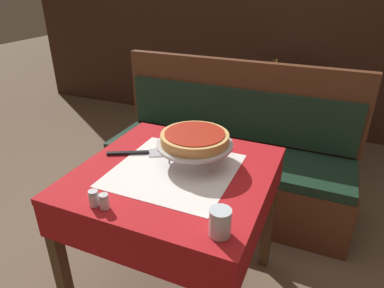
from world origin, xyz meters
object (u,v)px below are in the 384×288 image
Objects in this scene: dining_table_rear at (285,88)px; dining_table_front at (175,191)px; pepper_shaker at (104,202)px; deep_dish_pizza at (195,138)px; pizza_server at (141,153)px; salt_shaker at (94,198)px; pizza_pan_stand at (195,145)px; condiment_caddy at (273,73)px; water_glass_near at (220,222)px; booth_bench at (227,166)px.

dining_table_front is at bearing -95.65° from dining_table_rear.
dining_table_front is 0.39m from pepper_shaker.
pizza_server is (-0.27, -0.03, -0.12)m from deep_dish_pizza.
dining_table_front is at bearing -18.68° from pizza_server.
salt_shaker reaches higher than pizza_server.
pizza_pan_stand is 0.28m from pizza_server.
pizza_pan_stand is at bearing 61.16° from dining_table_front.
condiment_caddy reaches higher than dining_table_rear.
salt_shaker is at bearing -115.52° from pizza_pan_stand.
pizza_pan_stand is 5.49× the size of salt_shaker.
pizza_server reaches higher than dining_table_rear.
dining_table_front is at bearing 65.46° from salt_shaker.
water_glass_near is at bearing -35.98° from pizza_server.
pizza_pan_stand is (0.08, -0.77, 0.53)m from booth_bench.
pizza_pan_stand reaches higher than pizza_server.
pizza_server is at bearing -102.70° from dining_table_rear.
pizza_server is at bearing 161.32° from dining_table_front.
pizza_server is 0.42m from salt_shaker.
pepper_shaker is at bearing -110.56° from pizza_pan_stand.
booth_bench reaches higher than condiment_caddy.
deep_dish_pizza is 0.48m from pepper_shaker.
booth_bench is at bearing -97.04° from condiment_caddy.
pizza_pan_stand is 1.99× the size of condiment_caddy.
dining_table_rear is at bearing 85.82° from deep_dish_pizza.
booth_bench is 0.96m from deep_dish_pizza.
salt_shaker is (-0.21, -0.44, -0.09)m from deep_dish_pizza.
pepper_shaker is (-0.11, -0.34, 0.14)m from dining_table_front.
salt_shaker is (-0.34, -2.15, 0.15)m from dining_table_rear.
salt_shaker is at bearing -82.45° from pizza_server.
water_glass_near is at bearing -44.62° from dining_table_front.
deep_dish_pizza is 5.13× the size of pepper_shaker.
booth_bench reaches higher than salt_shaker.
pepper_shaker is at bearing -76.44° from pizza_server.
salt_shaker is at bearing -96.63° from condiment_caddy.
pepper_shaker is at bearing -97.70° from dining_table_rear.
pepper_shaker is at bearing -110.56° from deep_dish_pizza.
deep_dish_pizza is (0.05, 0.10, 0.23)m from dining_table_front.
pizza_pan_stand is 5.79× the size of pepper_shaker.
salt_shaker reaches higher than dining_table_rear.
booth_bench is (-0.20, -0.94, -0.33)m from dining_table_rear.
dining_table_rear is 1.72m from pizza_pan_stand.
booth_bench is at bearing 95.69° from pizza_pan_stand.
condiment_caddy is (0.03, 1.61, -0.09)m from deep_dish_pizza.
dining_table_front is 2.87× the size of pizza_server.
booth_bench is 27.09× the size of salt_shaker.
salt_shaker is (-0.13, -1.21, 0.48)m from booth_bench.
condiment_caddy is (0.19, 2.05, -0.00)m from pepper_shaker.
pepper_shaker is (-0.17, -0.44, -0.09)m from deep_dish_pizza.
deep_dish_pizza is 1.76× the size of condiment_caddy.
deep_dish_pizza is at bearing 122.62° from water_glass_near.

